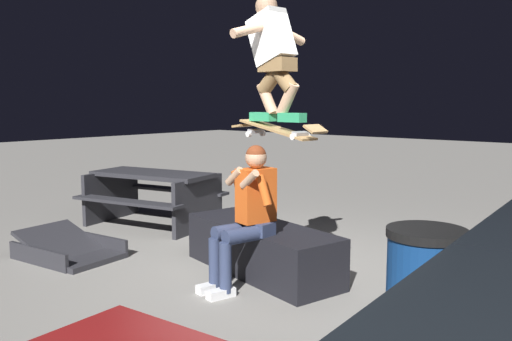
{
  "coord_description": "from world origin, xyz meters",
  "views": [
    {
      "loc": [
        -3.11,
        4.21,
        1.72
      ],
      "look_at": [
        0.01,
        0.45,
        1.09
      ],
      "focal_mm": 37.56,
      "sensor_mm": 36.0,
      "label": 1
    }
  ],
  "objects": [
    {
      "name": "picnic_table_back",
      "position": [
        2.73,
        -0.55,
        0.5
      ],
      "size": [
        1.93,
        1.65,
        0.75
      ],
      "color": "#28282D",
      "rests_on": "ground"
    },
    {
      "name": "skateboard",
      "position": [
        -0.18,
        0.39,
        1.47
      ],
      "size": [
        1.03,
        0.32,
        0.16
      ],
      "color": "#AD8451"
    },
    {
      "name": "skater_airborne",
      "position": [
        -0.13,
        0.39,
        2.16
      ],
      "size": [
        0.63,
        0.89,
        1.12
      ],
      "color": "#2D9E66"
    },
    {
      "name": "ground_plane",
      "position": [
        0.0,
        0.0,
        0.0
      ],
      "size": [
        40.0,
        40.0,
        0.0
      ],
      "primitive_type": "plane",
      "color": "gray"
    },
    {
      "name": "ledge_box_main",
      "position": [
        0.21,
        0.13,
        0.25
      ],
      "size": [
        1.95,
        1.06,
        0.49
      ],
      "primitive_type": "cube",
      "rotation": [
        0.0,
        0.0,
        -0.25
      ],
      "color": "black",
      "rests_on": "ground"
    },
    {
      "name": "kicker_ramp",
      "position": [
        2.18,
        1.1,
        0.07
      ],
      "size": [
        1.15,
        0.88,
        0.4
      ],
      "color": "#28282D",
      "rests_on": "ground"
    },
    {
      "name": "person_sitting_on_ledge",
      "position": [
        0.04,
        0.56,
        0.74
      ],
      "size": [
        0.59,
        0.79,
        1.33
      ],
      "color": "#2D3856",
      "rests_on": "ground"
    },
    {
      "name": "trash_bin",
      "position": [
        -1.72,
        0.69,
        0.43
      ],
      "size": [
        0.56,
        0.56,
        0.85
      ],
      "color": "navy",
      "rests_on": "ground"
    }
  ]
}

